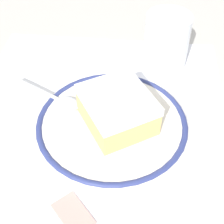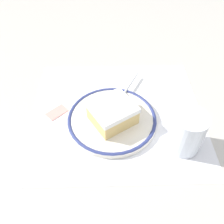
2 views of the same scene
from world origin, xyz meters
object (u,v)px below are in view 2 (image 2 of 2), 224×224
at_px(plate, 112,119).
at_px(napkin, 149,85).
at_px(spoon, 124,93).
at_px(cup, 186,134).
at_px(sugar_packet, 57,112).
at_px(cake_slice, 113,113).

distance_m(plate, napkin, 0.16).
relative_size(plate, spoon, 1.80).
bearing_deg(plate, napkin, -130.20).
height_order(cup, sugar_packet, cup).
height_order(spoon, sugar_packet, spoon).
bearing_deg(napkin, spoon, 32.38).
bearing_deg(spoon, napkin, -147.62).
height_order(cake_slice, sugar_packet, cake_slice).
relative_size(cup, sugar_packet, 1.82).
bearing_deg(cake_slice, spoon, -110.00).
bearing_deg(cup, cake_slice, -23.58).
bearing_deg(plate, spoon, -112.48).
height_order(cake_slice, cup, cup).
xyz_separation_m(cup, sugar_packet, (0.29, -0.10, -0.04)).
bearing_deg(napkin, sugar_packet, 21.45).
distance_m(cake_slice, spoon, 0.09).
bearing_deg(sugar_packet, plate, 167.16).
bearing_deg(plate, sugar_packet, -12.84).
height_order(spoon, cup, cup).
height_order(cake_slice, napkin, cake_slice).
xyz_separation_m(spoon, sugar_packet, (0.17, 0.05, -0.01)).
bearing_deg(cake_slice, plate, -79.27).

